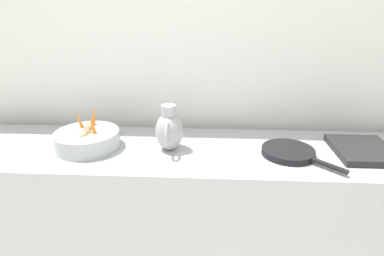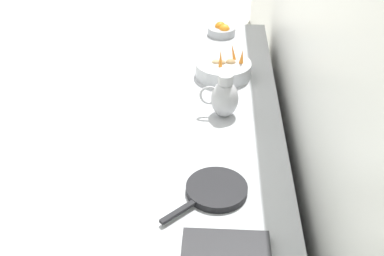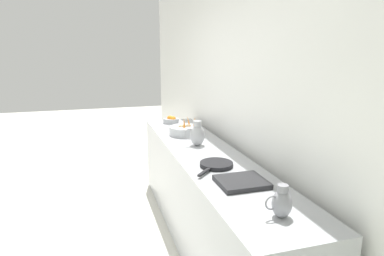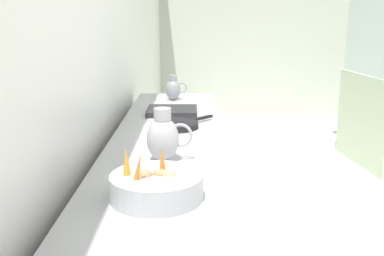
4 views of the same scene
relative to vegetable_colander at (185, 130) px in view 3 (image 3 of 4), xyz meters
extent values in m
plane|color=beige|center=(1.52, 0.50, -0.97)|extent=(15.99, 15.99, 0.00)
cube|color=white|center=(-0.43, 1.22, 0.53)|extent=(0.10, 8.99, 3.00)
cube|color=#ADAFB5|center=(-0.01, 0.72, -0.51)|extent=(0.62, 3.16, 0.92)
cylinder|color=#ADAFB5|center=(0.00, 0.00, 0.00)|extent=(0.35, 0.35, 0.10)
torus|color=#ADAFB5|center=(0.00, 0.00, -0.04)|extent=(0.20, 0.20, 0.01)
cone|color=orange|center=(0.02, 0.05, 0.09)|extent=(0.03, 0.05, 0.13)
cone|color=orange|center=(-0.11, 0.01, 0.08)|extent=(0.05, 0.07, 0.13)
cone|color=orange|center=(-0.06, -0.06, 0.09)|extent=(0.06, 0.05, 0.14)
ellipsoid|color=#9E7F56|center=(-0.04, -0.01, 0.04)|extent=(0.06, 0.05, 0.05)
ellipsoid|color=#9E7F56|center=(0.02, 0.01, 0.04)|extent=(0.06, 0.05, 0.04)
ellipsoid|color=tan|center=(0.05, 0.00, 0.04)|extent=(0.06, 0.05, 0.04)
cylinder|color=#9EA0A5|center=(0.01, -0.65, -0.02)|extent=(0.20, 0.20, 0.06)
sphere|color=orange|center=(0.02, -0.66, 0.01)|extent=(0.08, 0.08, 0.08)
sphere|color=orange|center=(-0.01, -0.62, 0.01)|extent=(0.08, 0.08, 0.08)
ellipsoid|color=#A3A3A8|center=(0.00, 0.45, 0.06)|extent=(0.15, 0.15, 0.21)
cylinder|color=#A3A3A8|center=(0.00, 0.45, 0.18)|extent=(0.08, 0.08, 0.06)
torus|color=#A3A3A8|center=(0.08, 0.45, 0.08)|extent=(0.11, 0.01, 0.11)
ellipsoid|color=gray|center=(-0.03, 2.00, 0.03)|extent=(0.12, 0.12, 0.16)
cylinder|color=gray|center=(-0.03, 2.00, 0.13)|extent=(0.06, 0.06, 0.04)
torus|color=gray|center=(0.04, 2.00, 0.05)|extent=(0.09, 0.01, 0.09)
cube|color=#232326|center=(-0.01, 1.49, -0.03)|extent=(0.34, 0.30, 0.04)
cylinder|color=black|center=(0.03, 1.09, -0.03)|extent=(0.28, 0.28, 0.03)
cube|color=black|center=(0.19, 1.25, -0.03)|extent=(0.14, 0.14, 0.02)
camera|label=1|loc=(1.57, 0.67, 0.70)|focal=29.76mm
camera|label=2|loc=(0.05, 2.68, 1.39)|focal=44.55mm
camera|label=3|loc=(0.96, 3.53, 0.89)|focal=31.20mm
camera|label=4|loc=(0.14, -1.61, 0.63)|focal=43.12mm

